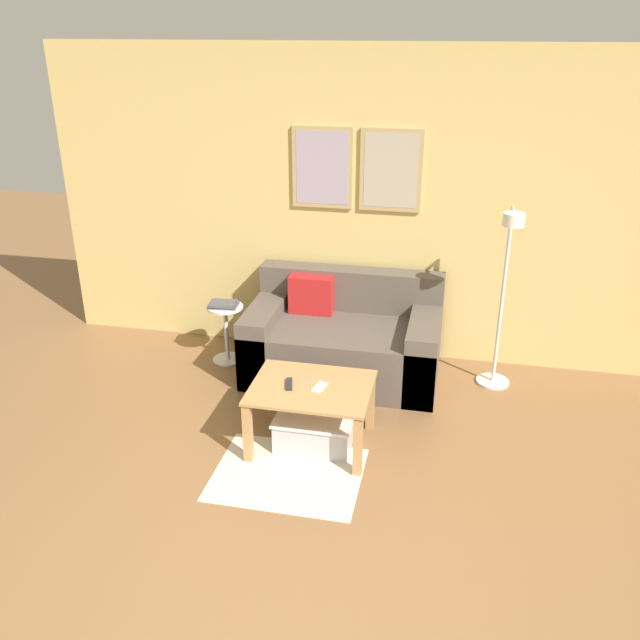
% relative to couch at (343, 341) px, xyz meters
% --- Properties ---
extents(ground_plane, '(16.00, 16.00, 0.00)m').
position_rel_couch_xyz_m(ground_plane, '(0.19, -2.68, -0.29)').
color(ground_plane, brown).
extents(wall_back, '(5.60, 0.09, 2.55)m').
position_rel_couch_xyz_m(wall_back, '(0.18, 0.48, 0.99)').
color(wall_back, '#D6B76B').
rests_on(wall_back, ground_plane).
extents(area_rug, '(0.95, 0.76, 0.01)m').
position_rel_couch_xyz_m(area_rug, '(-0.10, -1.45, -0.29)').
color(area_rug, beige).
rests_on(area_rug, ground_plane).
extents(couch, '(1.54, 0.90, 0.80)m').
position_rel_couch_xyz_m(couch, '(0.00, 0.00, 0.00)').
color(couch, brown).
rests_on(couch, ground_plane).
extents(coffee_table, '(0.81, 0.64, 0.45)m').
position_rel_couch_xyz_m(coffee_table, '(-0.03, -1.07, 0.07)').
color(coffee_table, '#AD7F4C').
rests_on(coffee_table, ground_plane).
extents(storage_bin, '(0.54, 0.36, 0.23)m').
position_rel_couch_xyz_m(storage_bin, '(-0.00, -1.09, -0.18)').
color(storage_bin, '#B2B2B7').
rests_on(storage_bin, ground_plane).
extents(floor_lamp, '(0.26, 0.44, 1.46)m').
position_rel_couch_xyz_m(floor_lamp, '(1.22, -0.02, 0.56)').
color(floor_lamp, silver).
rests_on(floor_lamp, ground_plane).
extents(side_table, '(0.31, 0.31, 0.50)m').
position_rel_couch_xyz_m(side_table, '(-1.01, 0.01, 0.01)').
color(side_table, silver).
rests_on(side_table, ground_plane).
extents(book_stack, '(0.25, 0.19, 0.04)m').
position_rel_couch_xyz_m(book_stack, '(-1.02, 0.00, 0.23)').
color(book_stack, '#4C4C51').
rests_on(book_stack, side_table).
extents(remote_control, '(0.07, 0.16, 0.02)m').
position_rel_couch_xyz_m(remote_control, '(-0.17, -1.09, 0.17)').
color(remote_control, '#232328').
rests_on(remote_control, coffee_table).
extents(cell_phone, '(0.09, 0.15, 0.01)m').
position_rel_couch_xyz_m(cell_phone, '(0.03, -1.07, 0.16)').
color(cell_phone, silver).
rests_on(cell_phone, coffee_table).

